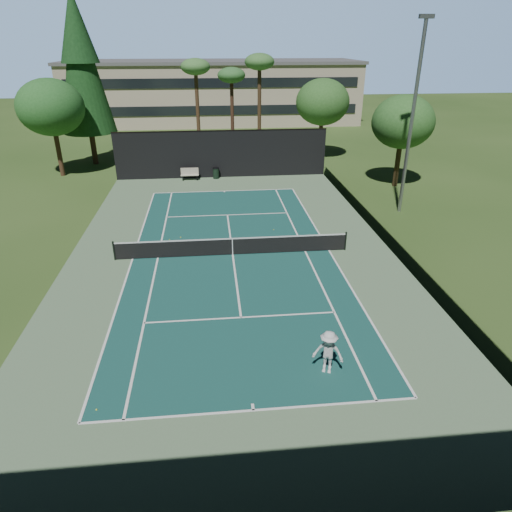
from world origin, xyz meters
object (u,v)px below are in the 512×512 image
Objects in this scene: tennis_ball_b at (170,240)px; tennis_ball_d at (181,237)px; park_bench at (190,174)px; player at (328,352)px; tennis_ball_a at (97,410)px; tennis_ball_c at (274,230)px; trash_bin at (216,173)px; tennis_net at (232,246)px.

tennis_ball_d reaches higher than tennis_ball_b.
player is at bearing -77.67° from park_bench.
tennis_ball_a is 0.99× the size of tennis_ball_b.
trash_bin is at bearing 105.16° from tennis_ball_c.
tennis_ball_c is at bearing 8.20° from tennis_ball_b.
tennis_ball_c is (6.42, 0.93, 0.00)m from tennis_ball_b.
tennis_ball_d reaches higher than tennis_ball_c.
tennis_ball_b is at bearing 138.99° from player.
player is 27.13× the size of tennis_ball_b.
tennis_ball_b is at bearing -171.80° from tennis_ball_c.
player reaches higher than tennis_ball_d.
tennis_ball_a is 26.86m from park_bench.
tennis_net is at bearing -129.45° from tennis_ball_c.
tennis_ball_c is at bearing -74.84° from trash_bin.
tennis_ball_a is 0.04× the size of park_bench.
tennis_ball_a is 27.37m from trash_bin.
tennis_net is 7.56× the size of player.
player is 14.24m from tennis_ball_d.
tennis_ball_d is 12.68m from park_bench.
tennis_ball_c is (2.78, 3.37, -0.53)m from tennis_net.
player is 7.99m from tennis_ball_a.
player is at bearing -89.81° from tennis_ball_c.
player is 1.14× the size of park_bench.
trash_bin is at bearing 92.01° from tennis_net.
tennis_net reaches higher than tennis_ball_b.
tennis_ball_d is at bearing 24.38° from tennis_ball_b.
trash_bin is (-0.55, 15.64, -0.08)m from tennis_net.
trash_bin is at bearing 5.95° from park_bench.
player is at bearing -62.97° from tennis_ball_b.
tennis_ball_a is at bearing -98.27° from tennis_ball_d.
tennis_ball_a is at bearing -149.97° from player.
tennis_net is at bearing -79.76° from park_bench.
tennis_ball_c is 12.72m from trash_bin.
tennis_net is 205.17× the size of tennis_ball_b.
tennis_net reaches higher than tennis_ball_a.
park_bench reaches higher than tennis_ball_d.
tennis_ball_c is 13.27m from park_bench.
tennis_ball_d is 0.05× the size of park_bench.
trash_bin reaches higher than tennis_ball_d.
tennis_ball_c reaches higher than tennis_ball_a.
park_bench is at bearing 86.19° from tennis_ball_b.
park_bench is 1.59× the size of trash_bin.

